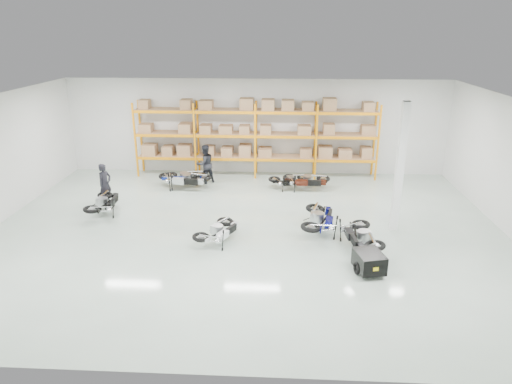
# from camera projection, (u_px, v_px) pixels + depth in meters

# --- Properties ---
(room) EXTENTS (18.00, 18.00, 18.00)m
(room) POSITION_uv_depth(u_px,v_px,m) (245.00, 170.00, 15.17)
(room) COLOR #B0C4B3
(room) RESTS_ON ground
(pallet_rack) EXTENTS (11.28, 0.98, 3.62)m
(pallet_rack) POSITION_uv_depth(u_px,v_px,m) (256.00, 129.00, 21.22)
(pallet_rack) COLOR orange
(pallet_rack) RESTS_ON ground
(structural_column) EXTENTS (0.25, 0.25, 4.50)m
(structural_column) POSITION_uv_depth(u_px,v_px,m) (400.00, 168.00, 15.37)
(structural_column) COLOR white
(structural_column) RESTS_ON ground
(moto_blue_centre) EXTENTS (1.29, 2.15, 1.31)m
(moto_blue_centre) POSITION_uv_depth(u_px,v_px,m) (320.00, 215.00, 15.75)
(moto_blue_centre) COLOR #07094C
(moto_blue_centre) RESTS_ON ground
(moto_silver_left) EXTENTS (1.51, 1.89, 1.10)m
(moto_silver_left) POSITION_uv_depth(u_px,v_px,m) (219.00, 228.00, 14.99)
(moto_silver_left) COLOR silver
(moto_silver_left) RESTS_ON ground
(moto_black_far_left) EXTENTS (0.93, 1.81, 1.16)m
(moto_black_far_left) POSITION_uv_depth(u_px,v_px,m) (104.00, 200.00, 17.35)
(moto_black_far_left) COLOR black
(moto_black_far_left) RESTS_ON ground
(moto_touring_right) EXTENTS (1.15, 1.98, 1.22)m
(moto_touring_right) POSITION_uv_depth(u_px,v_px,m) (361.00, 232.00, 14.56)
(moto_touring_right) COLOR black
(moto_touring_right) RESTS_ON ground
(trailer) EXTENTS (0.92, 1.60, 0.65)m
(trailer) POSITION_uv_depth(u_px,v_px,m) (369.00, 262.00, 13.13)
(trailer) COLOR black
(trailer) RESTS_ON ground
(moto_back_a) EXTENTS (1.99, 1.31, 1.19)m
(moto_back_a) POSITION_uv_depth(u_px,v_px,m) (183.00, 174.00, 20.27)
(moto_back_a) COLOR navy
(moto_back_a) RESTS_ON ground
(moto_back_b) EXTENTS (2.02, 1.22, 1.23)m
(moto_back_b) POSITION_uv_depth(u_px,v_px,m) (185.00, 176.00, 20.00)
(moto_back_b) COLOR silver
(moto_back_b) RESTS_ON ground
(moto_back_c) EXTENTS (1.74, 1.19, 1.03)m
(moto_back_c) POSITION_uv_depth(u_px,v_px,m) (290.00, 178.00, 20.06)
(moto_back_c) COLOR black
(moto_back_c) RESTS_ON ground
(moto_back_d) EXTENTS (1.83, 1.00, 1.15)m
(moto_back_d) POSITION_uv_depth(u_px,v_px,m) (306.00, 178.00, 19.91)
(moto_back_d) COLOR #3D150C
(moto_back_d) RESTS_ON ground
(person_left) EXTENTS (0.62, 0.72, 1.67)m
(person_left) POSITION_uv_depth(u_px,v_px,m) (105.00, 184.00, 18.19)
(person_left) COLOR black
(person_left) RESTS_ON ground
(person_back) EXTENTS (1.09, 1.06, 1.77)m
(person_back) POSITION_uv_depth(u_px,v_px,m) (205.00, 164.00, 20.67)
(person_back) COLOR black
(person_back) RESTS_ON ground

